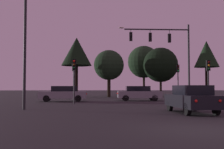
{
  "coord_description": "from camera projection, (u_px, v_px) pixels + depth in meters",
  "views": [
    {
      "loc": [
        -3.3,
        -9.08,
        1.43
      ],
      "look_at": [
        -2.0,
        21.32,
        2.8
      ],
      "focal_mm": 44.46,
      "sensor_mm": 36.0,
      "label": 1
    }
  ],
  "objects": [
    {
      "name": "ground_plane",
      "position": [
        127.0,
        99.0,
        33.59
      ],
      "size": [
        168.0,
        168.0,
        0.0
      ],
      "primitive_type": "plane",
      "color": "black",
      "rests_on": "ground"
    },
    {
      "name": "tree_lot_edge",
      "position": [
        109.0,
        65.0,
        39.43
      ],
      "size": [
        4.28,
        4.28,
        6.69
      ],
      "color": "black",
      "rests_on": "ground"
    },
    {
      "name": "tree_left_far",
      "position": [
        206.0,
        54.0,
        39.69
      ],
      "size": [
        3.51,
        3.51,
        8.05
      ],
      "color": "black",
      "rests_on": "ground"
    },
    {
      "name": "tree_right_cluster",
      "position": [
        77.0,
        52.0,
        37.05
      ],
      "size": [
        4.03,
        4.03,
        8.06
      ],
      "color": "black",
      "rests_on": "ground"
    },
    {
      "name": "traffic_light_corner_left",
      "position": [
        74.0,
        74.0,
        30.66
      ],
      "size": [
        0.36,
        0.38,
        4.09
      ],
      "color": "#232326",
      "rests_on": "ground"
    },
    {
      "name": "car_nearside_lane",
      "position": [
        191.0,
        99.0,
        15.22
      ],
      "size": [
        2.0,
        4.29,
        1.52
      ],
      "color": "black",
      "rests_on": "ground"
    },
    {
      "name": "traffic_signal_mast_arm",
      "position": [
        167.0,
        47.0,
        28.59
      ],
      "size": [
        7.37,
        0.41,
        7.91
      ],
      "color": "#232326",
      "rests_on": "ground"
    },
    {
      "name": "car_crossing_left",
      "position": [
        139.0,
        93.0,
        28.7
      ],
      "size": [
        4.54,
        1.88,
        1.52
      ],
      "color": "gray",
      "rests_on": "ground"
    },
    {
      "name": "car_crossing_right",
      "position": [
        63.0,
        93.0,
        27.28
      ],
      "size": [
        4.74,
        2.09,
        1.52
      ],
      "color": "gray",
      "rests_on": "ground"
    },
    {
      "name": "traffic_light_corner_right",
      "position": [
        178.0,
        75.0,
        33.41
      ],
      "size": [
        0.3,
        0.35,
        4.11
      ],
      "color": "#232326",
      "rests_on": "ground"
    },
    {
      "name": "tree_behind_sign",
      "position": [
        144.0,
        62.0,
        45.11
      ],
      "size": [
        5.23,
        5.23,
        8.12
      ],
      "color": "black",
      "rests_on": "ground"
    },
    {
      "name": "traffic_light_far_side",
      "position": [
        208.0,
        73.0,
        23.61
      ],
      "size": [
        0.32,
        0.36,
        3.72
      ],
      "color": "#232326",
      "rests_on": "ground"
    },
    {
      "name": "parking_lot_lamp_post",
      "position": [
        25.0,
        34.0,
        17.66
      ],
      "size": [
        1.7,
        0.36,
        7.49
      ],
      "color": "#232326",
      "rests_on": "ground"
    },
    {
      "name": "traffic_light_median",
      "position": [
        74.0,
        72.0,
        23.44
      ],
      "size": [
        0.31,
        0.36,
        3.78
      ],
      "color": "#232326",
      "rests_on": "ground"
    },
    {
      "name": "tree_center_horizon",
      "position": [
        161.0,
        65.0,
        40.41
      ],
      "size": [
        5.05,
        5.05,
        7.18
      ],
      "color": "black",
      "rests_on": "ground"
    }
  ]
}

